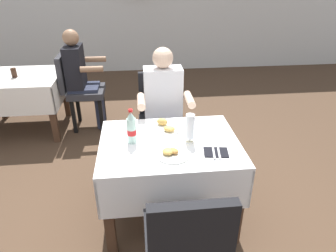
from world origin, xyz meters
The scene contains 14 objects.
ground_plane centered at (0.00, 0.00, 0.00)m, with size 11.00×11.00×0.00m, color #473323.
main_dining_table centered at (0.03, 0.12, 0.55)m, with size 1.04×0.80×0.73m.
chair_far_diner_seat centered at (0.03, 0.91, 0.55)m, with size 0.44×0.50×0.97m.
chair_near_camera_side centered at (0.03, -0.67, 0.55)m, with size 0.44×0.50×0.97m.
seated_diner_far centered at (0.05, 0.81, 0.71)m, with size 0.50×0.46×1.26m.
plate_near_camera centered at (0.03, -0.06, 0.74)m, with size 0.24×0.24×0.05m.
plate_far_diner centered at (0.03, 0.33, 0.75)m, with size 0.25×0.25×0.07m.
beer_glass_left centered at (0.18, 0.10, 0.85)m, with size 0.07×0.07×0.23m.
cola_bottle_primary centered at (-0.25, 0.14, 0.84)m, with size 0.07×0.07×0.27m.
napkin_cutlery_set centered at (0.34, -0.07, 0.73)m, with size 0.19×0.20×0.01m.
background_dining_table centered at (-1.63, 1.86, 0.55)m, with size 0.99×0.85×0.73m.
background_chair_right centered at (-0.93, 1.86, 0.55)m, with size 0.50×0.44×0.97m.
background_patron centered at (-0.88, 1.86, 0.71)m, with size 0.46×0.50×1.26m.
background_table_tumbler centered at (-1.64, 1.81, 0.78)m, with size 0.06×0.06×0.11m, color black.
Camera 1 is at (-0.19, -1.80, 1.88)m, focal length 32.03 mm.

